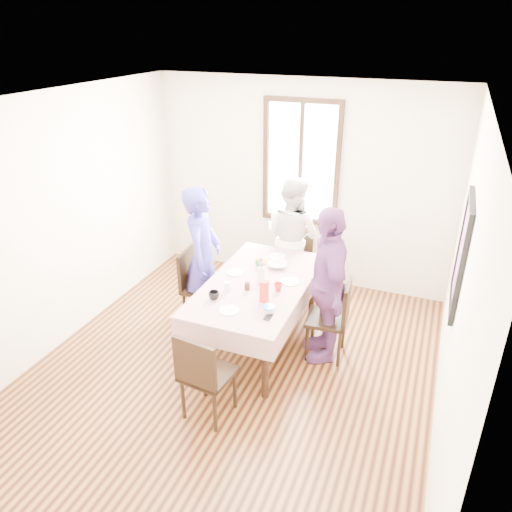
% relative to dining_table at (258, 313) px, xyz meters
% --- Properties ---
extents(ground, '(4.50, 4.50, 0.00)m').
position_rel_dining_table_xyz_m(ground, '(-0.06, -0.55, -0.38)').
color(ground, black).
rests_on(ground, ground).
extents(back_wall, '(4.00, 0.00, 4.00)m').
position_rel_dining_table_xyz_m(back_wall, '(-0.06, 1.70, 0.98)').
color(back_wall, beige).
rests_on(back_wall, ground).
extents(right_wall, '(0.00, 4.50, 4.50)m').
position_rel_dining_table_xyz_m(right_wall, '(1.94, -0.55, 0.98)').
color(right_wall, beige).
rests_on(right_wall, ground).
extents(window_frame, '(1.02, 0.06, 1.62)m').
position_rel_dining_table_xyz_m(window_frame, '(-0.06, 1.68, 1.27)').
color(window_frame, black).
rests_on(window_frame, back_wall).
extents(window_pane, '(0.90, 0.02, 1.50)m').
position_rel_dining_table_xyz_m(window_pane, '(-0.06, 1.69, 1.27)').
color(window_pane, white).
rests_on(window_pane, back_wall).
extents(art_poster, '(0.04, 0.76, 0.96)m').
position_rel_dining_table_xyz_m(art_poster, '(1.92, -0.25, 1.18)').
color(art_poster, red).
rests_on(art_poster, right_wall).
extents(dining_table, '(0.92, 1.76, 0.75)m').
position_rel_dining_table_xyz_m(dining_table, '(0.00, 0.00, 0.00)').
color(dining_table, black).
rests_on(dining_table, ground).
extents(tablecloth, '(1.04, 1.88, 0.01)m').
position_rel_dining_table_xyz_m(tablecloth, '(0.00, -0.00, 0.38)').
color(tablecloth, '#550B12').
rests_on(tablecloth, dining_table).
extents(chair_left, '(0.45, 0.45, 0.91)m').
position_rel_dining_table_xyz_m(chair_left, '(-0.77, 0.16, 0.08)').
color(chair_left, black).
rests_on(chair_left, ground).
extents(chair_right, '(0.45, 0.45, 0.91)m').
position_rel_dining_table_xyz_m(chair_right, '(0.77, 0.05, 0.08)').
color(chair_right, black).
rests_on(chair_right, ground).
extents(chair_far, '(0.47, 0.47, 0.91)m').
position_rel_dining_table_xyz_m(chair_far, '(0.00, 1.21, 0.08)').
color(chair_far, black).
rests_on(chair_far, ground).
extents(chair_near, '(0.47, 0.47, 0.91)m').
position_rel_dining_table_xyz_m(chair_near, '(0.00, -1.21, 0.08)').
color(chair_near, black).
rests_on(chair_near, ground).
extents(person_left, '(0.52, 0.68, 1.69)m').
position_rel_dining_table_xyz_m(person_left, '(-0.75, 0.16, 0.47)').
color(person_left, '#393195').
rests_on(person_left, ground).
extents(person_far, '(0.93, 0.83, 1.61)m').
position_rel_dining_table_xyz_m(person_far, '(0.00, 1.19, 0.43)').
color(person_far, silver).
rests_on(person_far, ground).
extents(person_right, '(0.79, 1.08, 1.71)m').
position_rel_dining_table_xyz_m(person_right, '(0.75, 0.05, 0.48)').
color(person_right, '#6B3875').
rests_on(person_right, ground).
extents(mug_black, '(0.12, 0.12, 0.08)m').
position_rel_dining_table_xyz_m(mug_black, '(-0.28, -0.48, 0.43)').
color(mug_black, black).
rests_on(mug_black, tablecloth).
extents(mug_flag, '(0.12, 0.12, 0.08)m').
position_rel_dining_table_xyz_m(mug_flag, '(0.26, -0.08, 0.43)').
color(mug_flag, red).
rests_on(mug_flag, tablecloth).
extents(mug_green, '(0.14, 0.14, 0.08)m').
position_rel_dining_table_xyz_m(mug_green, '(-0.13, 0.38, 0.43)').
color(mug_green, '#0C7226').
rests_on(mug_green, tablecloth).
extents(serving_bowl, '(0.27, 0.27, 0.05)m').
position_rel_dining_table_xyz_m(serving_bowl, '(0.08, 0.42, 0.41)').
color(serving_bowl, white).
rests_on(serving_bowl, tablecloth).
extents(juice_carton, '(0.07, 0.07, 0.23)m').
position_rel_dining_table_xyz_m(juice_carton, '(0.20, -0.34, 0.50)').
color(juice_carton, red).
rests_on(juice_carton, tablecloth).
extents(butter_tub, '(0.10, 0.10, 0.05)m').
position_rel_dining_table_xyz_m(butter_tub, '(0.31, -0.51, 0.41)').
color(butter_tub, white).
rests_on(butter_tub, tablecloth).
extents(jam_jar, '(0.06, 0.06, 0.08)m').
position_rel_dining_table_xyz_m(jam_jar, '(-0.04, -0.19, 0.43)').
color(jam_jar, black).
rests_on(jam_jar, tablecloth).
extents(drinking_glass, '(0.07, 0.07, 0.10)m').
position_rel_dining_table_xyz_m(drinking_glass, '(-0.23, -0.27, 0.44)').
color(drinking_glass, silver).
rests_on(drinking_glass, tablecloth).
extents(smartphone, '(0.06, 0.13, 0.01)m').
position_rel_dining_table_xyz_m(smartphone, '(0.34, -0.60, 0.39)').
color(smartphone, black).
rests_on(smartphone, tablecloth).
extents(flower_vase, '(0.08, 0.08, 0.16)m').
position_rel_dining_table_xyz_m(flower_vase, '(0.02, 0.06, 0.46)').
color(flower_vase, silver).
rests_on(flower_vase, tablecloth).
extents(plate_left, '(0.20, 0.20, 0.01)m').
position_rel_dining_table_xyz_m(plate_left, '(-0.31, 0.11, 0.39)').
color(plate_left, white).
rests_on(plate_left, tablecloth).
extents(plate_right, '(0.20, 0.20, 0.01)m').
position_rel_dining_table_xyz_m(plate_right, '(0.32, 0.13, 0.39)').
color(plate_right, white).
rests_on(plate_right, tablecloth).
extents(plate_far, '(0.20, 0.20, 0.01)m').
position_rel_dining_table_xyz_m(plate_far, '(-0.01, 0.68, 0.39)').
color(plate_far, white).
rests_on(plate_far, tablecloth).
extents(plate_near, '(0.20, 0.20, 0.01)m').
position_rel_dining_table_xyz_m(plate_near, '(-0.05, -0.63, 0.39)').
color(plate_near, white).
rests_on(plate_near, tablecloth).
extents(butter_lid, '(0.12, 0.12, 0.01)m').
position_rel_dining_table_xyz_m(butter_lid, '(0.31, -0.51, 0.44)').
color(butter_lid, blue).
rests_on(butter_lid, butter_tub).
extents(flower_bunch, '(0.09, 0.09, 0.10)m').
position_rel_dining_table_xyz_m(flower_bunch, '(0.02, 0.06, 0.59)').
color(flower_bunch, yellow).
rests_on(flower_bunch, flower_vase).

